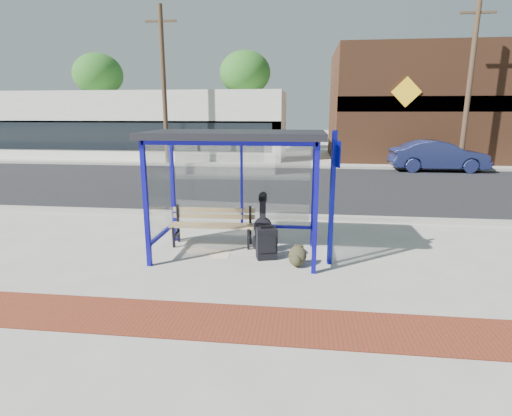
# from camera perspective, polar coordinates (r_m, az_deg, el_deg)

# --- Properties ---
(ground) EXTENTS (120.00, 120.00, 0.00)m
(ground) POSITION_cam_1_polar(r_m,az_deg,el_deg) (8.00, -2.80, -6.71)
(ground) COLOR #B2ADA0
(ground) RESTS_ON ground
(brick_paver_strip) EXTENTS (60.00, 1.00, 0.01)m
(brick_paver_strip) POSITION_cam_1_polar(r_m,az_deg,el_deg) (5.68, -7.31, -15.65)
(brick_paver_strip) COLOR maroon
(brick_paver_strip) RESTS_ON ground
(curb_near) EXTENTS (60.00, 0.25, 0.12)m
(curb_near) POSITION_cam_1_polar(r_m,az_deg,el_deg) (10.72, -0.24, -1.10)
(curb_near) COLOR gray
(curb_near) RESTS_ON ground
(street_asphalt) EXTENTS (60.00, 10.00, 0.00)m
(street_asphalt) POSITION_cam_1_polar(r_m,az_deg,el_deg) (15.69, 2.04, 3.36)
(street_asphalt) COLOR black
(street_asphalt) RESTS_ON ground
(curb_far) EXTENTS (60.00, 0.25, 0.12)m
(curb_far) POSITION_cam_1_polar(r_m,az_deg,el_deg) (20.71, 3.22, 5.97)
(curb_far) COLOR gray
(curb_far) RESTS_ON ground
(far_sidewalk) EXTENTS (60.00, 4.00, 0.01)m
(far_sidewalk) POSITION_cam_1_polar(r_m,az_deg,el_deg) (22.60, 3.53, 6.45)
(far_sidewalk) COLOR #B2ADA0
(far_sidewalk) RESTS_ON ground
(bus_shelter) EXTENTS (3.30, 1.80, 2.42)m
(bus_shelter) POSITION_cam_1_polar(r_m,az_deg,el_deg) (7.61, -2.89, 8.28)
(bus_shelter) COLOR #110E9C
(bus_shelter) RESTS_ON ground
(storefront_white) EXTENTS (18.00, 6.04, 4.00)m
(storefront_white) POSITION_cam_1_polar(r_m,az_deg,el_deg) (27.39, -15.56, 11.41)
(storefront_white) COLOR silver
(storefront_white) RESTS_ON ground
(storefront_brown) EXTENTS (10.00, 7.08, 6.40)m
(storefront_brown) POSITION_cam_1_polar(r_m,az_deg,el_deg) (26.76, 21.98, 13.48)
(storefront_brown) COLOR #59331E
(storefront_brown) RESTS_ON ground
(tree_left) EXTENTS (3.60, 3.60, 7.03)m
(tree_left) POSITION_cam_1_polar(r_m,az_deg,el_deg) (33.24, -21.61, 17.23)
(tree_left) COLOR #4C3826
(tree_left) RESTS_ON ground
(tree_mid) EXTENTS (3.60, 3.60, 7.03)m
(tree_mid) POSITION_cam_1_polar(r_m,az_deg,el_deg) (29.83, -1.56, 18.65)
(tree_mid) COLOR #4C3826
(tree_mid) RESTS_ON ground
(tree_right) EXTENTS (3.60, 3.60, 7.03)m
(tree_right) POSITION_cam_1_polar(r_m,az_deg,el_deg) (31.58, 28.91, 16.77)
(tree_right) COLOR #4C3826
(tree_right) RESTS_ON ground
(utility_pole_west) EXTENTS (1.60, 0.24, 8.00)m
(utility_pole_west) POSITION_cam_1_polar(r_m,az_deg,el_deg) (22.07, -13.02, 16.65)
(utility_pole_west) COLOR #4C3826
(utility_pole_west) RESTS_ON ground
(utility_pole_east) EXTENTS (1.60, 0.24, 8.00)m
(utility_pole_east) POSITION_cam_1_polar(r_m,az_deg,el_deg) (22.23, 28.22, 15.43)
(utility_pole_east) COLOR #4C3826
(utility_pole_east) RESTS_ON ground
(bench) EXTENTS (1.78, 0.49, 0.84)m
(bench) POSITION_cam_1_polar(r_m,az_deg,el_deg) (8.51, -6.20, -2.18)
(bench) COLOR black
(bench) RESTS_ON ground
(guitar_bag) EXTENTS (0.43, 0.14, 1.16)m
(guitar_bag) POSITION_cam_1_polar(r_m,az_deg,el_deg) (8.03, 0.95, -3.42)
(guitar_bag) COLOR black
(guitar_bag) RESTS_ON ground
(suitcase) EXTENTS (0.44, 0.34, 0.67)m
(suitcase) POSITION_cam_1_polar(r_m,az_deg,el_deg) (7.69, 1.53, -5.10)
(suitcase) COLOR black
(suitcase) RESTS_ON ground
(backpack) EXTENTS (0.38, 0.35, 0.40)m
(backpack) POSITION_cam_1_polar(r_m,az_deg,el_deg) (7.39, 5.92, -6.92)
(backpack) COLOR #2D2B19
(backpack) RESTS_ON ground
(sign_post) EXTENTS (0.15, 0.29, 2.46)m
(sign_post) POSITION_cam_1_polar(r_m,az_deg,el_deg) (7.28, 10.90, 2.35)
(sign_post) COLOR #0C0F87
(sign_post) RESTS_ON ground
(newspaper_a) EXTENTS (0.47, 0.40, 0.01)m
(newspaper_a) POSITION_cam_1_polar(r_m,az_deg,el_deg) (8.19, -6.49, -6.26)
(newspaper_a) COLOR white
(newspaper_a) RESTS_ON ground
(newspaper_b) EXTENTS (0.31, 0.40, 0.01)m
(newspaper_b) POSITION_cam_1_polar(r_m,az_deg,el_deg) (8.00, -4.94, -6.72)
(newspaper_b) COLOR white
(newspaper_b) RESTS_ON ground
(newspaper_c) EXTENTS (0.52, 0.52, 0.01)m
(newspaper_c) POSITION_cam_1_polar(r_m,az_deg,el_deg) (8.31, -8.45, -6.04)
(newspaper_c) COLOR white
(newspaper_c) RESTS_ON ground
(parked_car) EXTENTS (4.48, 1.67, 1.46)m
(parked_car) POSITION_cam_1_polar(r_m,az_deg,el_deg) (21.22, 24.57, 6.79)
(parked_car) COLOR #1B224E
(parked_car) RESTS_ON ground
(fire_hydrant) EXTENTS (0.31, 0.21, 0.71)m
(fire_hydrant) POSITION_cam_1_polar(r_m,az_deg,el_deg) (22.91, 30.22, 5.72)
(fire_hydrant) COLOR #B00C0D
(fire_hydrant) RESTS_ON ground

